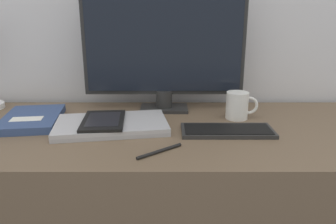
{
  "coord_description": "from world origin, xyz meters",
  "views": [
    {
      "loc": [
        0.0,
        -0.76,
        1.09
      ],
      "look_at": [
        0.0,
        0.2,
        0.79
      ],
      "focal_mm": 35.0,
      "sensor_mm": 36.0,
      "label": 1
    }
  ],
  "objects": [
    {
      "name": "ereader",
      "position": [
        -0.2,
        0.21,
        0.76
      ],
      "size": [
        0.14,
        0.21,
        0.01
      ],
      "color": "black",
      "rests_on": "laptop"
    },
    {
      "name": "keyboard",
      "position": [
        0.18,
        0.18,
        0.74
      ],
      "size": [
        0.28,
        0.12,
        0.01
      ],
      "color": "#282828",
      "rests_on": "desk"
    },
    {
      "name": "pen",
      "position": [
        -0.02,
        0.03,
        0.74
      ],
      "size": [
        0.12,
        0.1,
        0.01
      ],
      "color": "black",
      "rests_on": "desk"
    },
    {
      "name": "monitor",
      "position": [
        -0.01,
        0.42,
        0.97
      ],
      "size": [
        0.58,
        0.11,
        0.45
      ],
      "color": "#262626",
      "rests_on": "desk"
    },
    {
      "name": "coffee_mug",
      "position": [
        0.24,
        0.32,
        0.78
      ],
      "size": [
        0.11,
        0.08,
        0.09
      ],
      "color": "white",
      "rests_on": "desk"
    },
    {
      "name": "notebook",
      "position": [
        -0.45,
        0.27,
        0.75
      ],
      "size": [
        0.21,
        0.28,
        0.03
      ],
      "color": "#334775",
      "rests_on": "desk"
    },
    {
      "name": "laptop",
      "position": [
        -0.18,
        0.21,
        0.75
      ],
      "size": [
        0.37,
        0.26,
        0.02
      ],
      "color": "#A3A3A8",
      "rests_on": "desk"
    }
  ]
}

